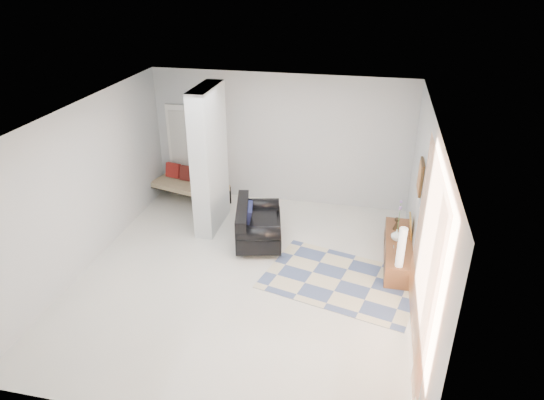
# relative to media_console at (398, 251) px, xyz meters

# --- Properties ---
(floor) EXTENTS (6.00, 6.00, 0.00)m
(floor) POSITION_rel_media_console_xyz_m (-2.52, -1.01, -0.20)
(floor) COLOR white
(floor) RESTS_ON ground
(ceiling) EXTENTS (6.00, 6.00, 0.00)m
(ceiling) POSITION_rel_media_console_xyz_m (-2.52, -1.01, 2.60)
(ceiling) COLOR white
(ceiling) RESTS_ON wall_back
(wall_back) EXTENTS (6.00, 0.00, 6.00)m
(wall_back) POSITION_rel_media_console_xyz_m (-2.52, 1.99, 1.20)
(wall_back) COLOR silver
(wall_back) RESTS_ON ground
(wall_front) EXTENTS (6.00, 0.00, 6.00)m
(wall_front) POSITION_rel_media_console_xyz_m (-2.52, -4.01, 1.20)
(wall_front) COLOR silver
(wall_front) RESTS_ON ground
(wall_left) EXTENTS (0.00, 6.00, 6.00)m
(wall_left) POSITION_rel_media_console_xyz_m (-5.27, -1.01, 1.20)
(wall_left) COLOR silver
(wall_left) RESTS_ON ground
(wall_right) EXTENTS (0.00, 6.00, 6.00)m
(wall_right) POSITION_rel_media_console_xyz_m (0.23, -1.01, 1.20)
(wall_right) COLOR silver
(wall_right) RESTS_ON ground
(partition_column) EXTENTS (0.35, 1.20, 2.80)m
(partition_column) POSITION_rel_media_console_xyz_m (-3.62, 0.59, 1.20)
(partition_column) COLOR silver
(partition_column) RESTS_ON floor
(hallway_door) EXTENTS (0.85, 0.06, 2.04)m
(hallway_door) POSITION_rel_media_console_xyz_m (-4.62, 1.95, 0.82)
(hallway_door) COLOR white
(hallway_door) RESTS_ON floor
(curtain) EXTENTS (0.00, 2.55, 2.55)m
(curtain) POSITION_rel_media_console_xyz_m (0.15, -2.16, 1.25)
(curtain) COLOR orange
(curtain) RESTS_ON wall_right
(wall_art) EXTENTS (0.04, 0.45, 0.55)m
(wall_art) POSITION_rel_media_console_xyz_m (0.20, -0.00, 1.45)
(wall_art) COLOR #39240F
(wall_art) RESTS_ON wall_right
(media_console) EXTENTS (0.45, 1.77, 0.80)m
(media_console) POSITION_rel_media_console_xyz_m (0.00, 0.00, 0.00)
(media_console) COLOR brown
(media_console) RESTS_ON floor
(loveseat) EXTENTS (1.09, 1.53, 0.76)m
(loveseat) POSITION_rel_media_console_xyz_m (-2.61, 0.13, 0.16)
(loveseat) COLOR silver
(loveseat) RESTS_ON floor
(daybed) EXTENTS (1.80, 1.11, 0.77)m
(daybed) POSITION_rel_media_console_xyz_m (-4.44, 1.48, 0.21)
(daybed) COLOR black
(daybed) RESTS_ON floor
(area_rug) EXTENTS (2.80, 2.20, 0.01)m
(area_rug) POSITION_rel_media_console_xyz_m (-0.92, -0.81, -0.20)
(area_rug) COLOR beige
(area_rug) RESTS_ON floor
(cylinder_lamp) EXTENTS (0.13, 0.13, 0.69)m
(cylinder_lamp) POSITION_rel_media_console_xyz_m (-0.02, -0.77, 0.54)
(cylinder_lamp) COLOR white
(cylinder_lamp) RESTS_ON media_console
(bronze_figurine) EXTENTS (0.12, 0.12, 0.24)m
(bronze_figurine) POSITION_rel_media_console_xyz_m (-0.05, 0.43, 0.32)
(bronze_figurine) COLOR #342517
(bronze_figurine) RESTS_ON media_console
(vase) EXTENTS (0.23, 0.23, 0.21)m
(vase) POSITION_rel_media_console_xyz_m (-0.05, 0.04, 0.30)
(vase) COLOR white
(vase) RESTS_ON media_console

